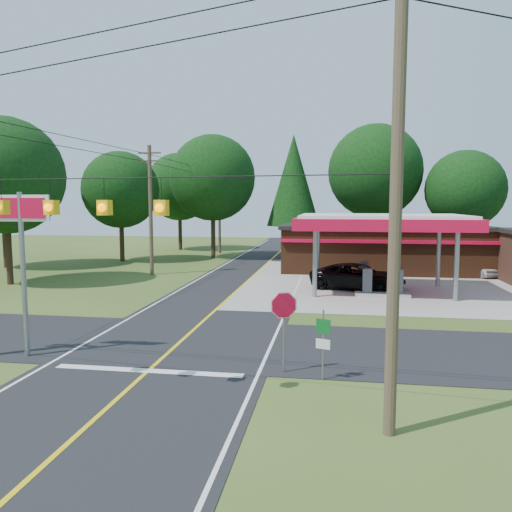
# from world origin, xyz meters

# --- Properties ---
(ground) EXTENTS (120.00, 120.00, 0.00)m
(ground) POSITION_xyz_m (0.00, 0.00, 0.00)
(ground) COLOR #334E1B
(ground) RESTS_ON ground
(main_highway) EXTENTS (8.00, 120.00, 0.02)m
(main_highway) POSITION_xyz_m (0.00, 0.00, 0.01)
(main_highway) COLOR black
(main_highway) RESTS_ON ground
(cross_road) EXTENTS (70.00, 7.00, 0.02)m
(cross_road) POSITION_xyz_m (0.00, 0.00, 0.01)
(cross_road) COLOR black
(cross_road) RESTS_ON ground
(lane_center_yellow) EXTENTS (0.15, 110.00, 0.00)m
(lane_center_yellow) POSITION_xyz_m (0.00, 0.00, 0.03)
(lane_center_yellow) COLOR yellow
(lane_center_yellow) RESTS_ON main_highway
(gas_canopy) EXTENTS (10.60, 7.40, 4.88)m
(gas_canopy) POSITION_xyz_m (9.00, 13.00, 4.27)
(gas_canopy) COLOR gray
(gas_canopy) RESTS_ON ground
(convenience_store) EXTENTS (16.40, 7.55, 3.80)m
(convenience_store) POSITION_xyz_m (10.00, 22.98, 1.92)
(convenience_store) COLOR #562D18
(convenience_store) RESTS_ON ground
(utility_pole_near_right) EXTENTS (1.80, 0.30, 11.50)m
(utility_pole_near_right) POSITION_xyz_m (7.50, -7.00, 5.96)
(utility_pole_near_right) COLOR #473828
(utility_pole_near_right) RESTS_ON ground
(utility_pole_far_left) EXTENTS (1.80, 0.30, 10.00)m
(utility_pole_far_left) POSITION_xyz_m (-8.00, 18.00, 5.20)
(utility_pole_far_left) COLOR #473828
(utility_pole_far_left) RESTS_ON ground
(utility_pole_north) EXTENTS (0.30, 0.30, 9.50)m
(utility_pole_north) POSITION_xyz_m (-6.50, 35.00, 4.75)
(utility_pole_north) COLOR #473828
(utility_pole_north) RESTS_ON ground
(overhead_beacons) EXTENTS (17.04, 2.04, 1.03)m
(overhead_beacons) POSITION_xyz_m (-1.00, -6.00, 6.21)
(overhead_beacons) COLOR black
(overhead_beacons) RESTS_ON ground
(treeline_backdrop) EXTENTS (70.27, 51.59, 13.30)m
(treeline_backdrop) POSITION_xyz_m (0.82, 24.01, 7.49)
(treeline_backdrop) COLOR #332316
(treeline_backdrop) RESTS_ON ground
(suv_car) EXTENTS (7.56, 7.56, 1.67)m
(suv_car) POSITION_xyz_m (7.65, 13.51, 0.84)
(suv_car) COLOR black
(suv_car) RESTS_ON ground
(sedan_car) EXTENTS (5.09, 5.09, 1.32)m
(sedan_car) POSITION_xyz_m (17.00, 21.00, 0.66)
(sedan_car) COLOR silver
(sedan_car) RESTS_ON ground
(big_stop_sign) EXTENTS (2.23, 0.18, 6.01)m
(big_stop_sign) POSITION_xyz_m (-5.00, -2.71, 4.38)
(big_stop_sign) COLOR gray
(big_stop_sign) RESTS_ON ground
(octagonal_stop_sign) EXTENTS (0.88, 0.42, 2.77)m
(octagonal_stop_sign) POSITION_xyz_m (4.50, -3.01, 2.08)
(octagonal_stop_sign) COLOR gray
(octagonal_stop_sign) RESTS_ON ground
(route_sign_post) EXTENTS (0.45, 0.17, 2.28)m
(route_sign_post) POSITION_xyz_m (5.80, -3.52, 1.36)
(route_sign_post) COLOR gray
(route_sign_post) RESTS_ON ground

